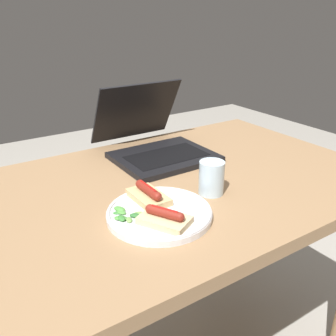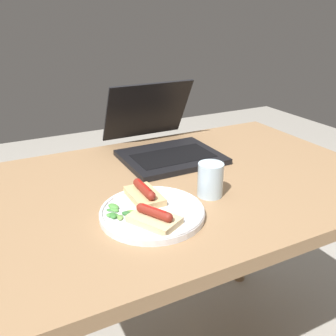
# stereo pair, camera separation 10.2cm
# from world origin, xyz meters

# --- Properties ---
(desk) EXTENTS (1.16, 0.78, 0.77)m
(desk) POSITION_xyz_m (0.00, 0.00, 0.67)
(desk) COLOR #93704C
(desk) RESTS_ON ground_plane
(laptop) EXTENTS (0.31, 0.37, 0.23)m
(laptop) POSITION_xyz_m (0.04, 0.21, 0.82)
(laptop) COLOR black
(laptop) RESTS_ON desk
(plate) EXTENTS (0.25, 0.25, 0.02)m
(plate) POSITION_xyz_m (-0.17, -0.15, 0.78)
(plate) COLOR silver
(plate) RESTS_ON desk
(sausage_toast_left) EXTENTS (0.07, 0.12, 0.04)m
(sausage_toast_left) POSITION_xyz_m (-0.17, -0.08, 0.80)
(sausage_toast_left) COLOR tan
(sausage_toast_left) RESTS_ON plate
(sausage_toast_middle) EXTENTS (0.12, 0.13, 0.04)m
(sausage_toast_middle) POSITION_xyz_m (-0.19, -0.20, 0.80)
(sausage_toast_middle) COLOR #D6B784
(sausage_toast_middle) RESTS_ON plate
(salad_pile) EXTENTS (0.08, 0.09, 0.01)m
(salad_pile) POSITION_xyz_m (-0.25, -0.12, 0.79)
(salad_pile) COLOR #4C8E3D
(salad_pile) RESTS_ON plate
(drinking_glass) EXTENTS (0.07, 0.07, 0.09)m
(drinking_glass) POSITION_xyz_m (0.01, -0.12, 0.82)
(drinking_glass) COLOR silver
(drinking_glass) RESTS_ON desk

